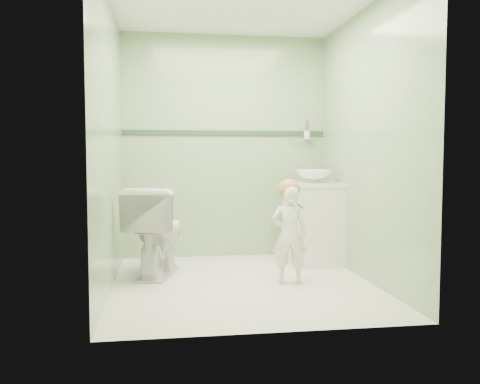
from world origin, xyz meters
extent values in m
plane|color=beige|center=(0.00, 0.00, 0.00)|extent=(2.50, 2.50, 0.00)
cube|color=#7FAA78|center=(0.00, 1.25, 1.20)|extent=(2.20, 0.04, 2.40)
cube|color=#7FAA78|center=(0.00, -1.25, 1.20)|extent=(2.20, 0.04, 2.40)
cube|color=#7FAA78|center=(-1.10, 0.00, 1.20)|extent=(0.04, 2.50, 2.40)
cube|color=#7FAA78|center=(1.10, 0.00, 1.20)|extent=(0.04, 2.50, 2.40)
cube|color=#28462C|center=(0.00, 1.24, 1.35)|extent=(2.20, 0.02, 0.05)
cube|color=silver|center=(0.84, 0.70, 0.40)|extent=(0.52, 0.50, 0.80)
cube|color=white|center=(0.84, 0.70, 0.81)|extent=(0.54, 0.52, 0.04)
imported|color=white|center=(0.84, 0.70, 0.89)|extent=(0.37, 0.37, 0.13)
cylinder|color=silver|center=(0.84, 0.90, 0.95)|extent=(0.03, 0.03, 0.18)
cylinder|color=silver|center=(0.84, 0.85, 1.03)|extent=(0.02, 0.12, 0.02)
cylinder|color=silver|center=(0.84, 1.20, 1.28)|extent=(0.26, 0.02, 0.02)
cylinder|color=silver|center=(0.90, 1.18, 1.33)|extent=(0.07, 0.07, 0.09)
cylinder|color=#C63843|center=(0.91, 1.19, 1.40)|extent=(0.01, 0.01, 0.17)
cylinder|color=purple|center=(0.90, 1.17, 1.40)|extent=(0.01, 0.01, 0.17)
cylinder|color=#2343B6|center=(0.88, 1.17, 1.40)|extent=(0.01, 0.01, 0.17)
imported|color=white|center=(-0.74, 0.43, 0.41)|extent=(0.63, 0.89, 0.82)
imported|color=white|center=(0.40, -0.04, 0.42)|extent=(0.34, 0.26, 0.84)
sphere|color=#B77D41|center=(0.40, -0.02, 0.81)|extent=(0.19, 0.19, 0.19)
cylinder|color=#02947E|center=(0.45, -0.19, 0.68)|extent=(0.10, 0.12, 0.06)
cube|color=white|center=(0.40, -0.13, 0.72)|extent=(0.03, 0.03, 0.02)
camera|label=1|loc=(-0.66, -4.27, 1.09)|focal=38.09mm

